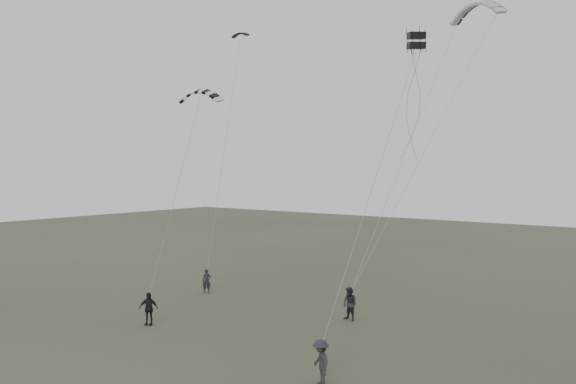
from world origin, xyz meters
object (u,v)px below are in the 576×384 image
Objects in this scene: flyer_left at (207,281)px; flyer_center at (149,309)px; kite_box at (416,41)px; flyer_far at (321,362)px; kite_dark_small at (240,33)px; kite_striped at (200,91)px; flyer_right at (350,304)px; kite_pale_large at (477,4)px.

flyer_center is at bearing -107.75° from flyer_left.
kite_box is at bearing -16.00° from flyer_center.
flyer_center is at bearing -149.94° from flyer_far.
flyer_far is 1.33× the size of kite_dark_small.
flyer_right is at bearing 3.55° from kite_striped.
kite_dark_small reaches higher than flyer_center.
flyer_far is at bearing -141.16° from kite_box.
kite_dark_small reaches higher than flyer_right.
flyer_right is at bearing 7.91° from flyer_center.
flyer_far is 23.39m from kite_pale_large.
kite_striped is at bearing -166.93° from flyer_far.
kite_pale_large reaches higher than flyer_far.
flyer_left is 11.41m from flyer_right.
flyer_right reaches higher than flyer_left.
kite_pale_large is at bearing 124.32° from flyer_far.
flyer_far is at bearing -40.33° from flyer_center.
flyer_center is at bearing -77.49° from kite_dark_small.
flyer_left is at bearing 112.22° from kite_striped.
kite_dark_small is at bearing -149.20° from kite_pale_large.
kite_dark_small is 0.39× the size of kite_pale_large.
kite_striped is (0.13, 3.86, 12.15)m from flyer_center.
kite_striped reaches higher than flyer_left.
kite_box is (16.59, -3.29, 13.43)m from flyer_left.
kite_striped is (3.21, -3.65, 12.23)m from flyer_left.
kite_dark_small is (-11.06, 3.36, 17.19)m from flyer_right.
flyer_left is 21.60m from kite_box.
kite_dark_small is at bearing 43.59° from flyer_left.
flyer_center is 12.26m from flyer_far.
flyer_left is at bearing -139.22° from kite_pale_large.
kite_striped is (2.87, -6.79, -5.08)m from kite_dark_small.
kite_dark_small reaches higher than kite_box.
flyer_far is 0.52× the size of kite_pale_large.
kite_pale_large reaches higher than kite_dark_small.
flyer_far is 17.92m from kite_striped.
flyer_far is 2.40× the size of kite_box.
flyer_center is at bearing -111.07° from kite_striped.
kite_pale_large is (12.91, 14.11, 17.41)m from flyer_center.
flyer_far is (12.17, -1.49, 0.01)m from flyer_center.
flyer_right is (11.41, -0.21, 0.12)m from flyer_left.
kite_dark_small is (0.35, 3.15, 17.31)m from flyer_left.
flyer_far is (3.85, -8.79, -0.03)m from flyer_right.
kite_box is (1.34, 5.71, 13.34)m from flyer_far.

